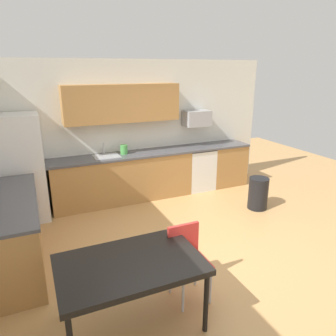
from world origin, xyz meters
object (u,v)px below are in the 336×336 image
at_px(microwave, 197,118).
at_px(kettle, 124,150).
at_px(refrigerator, 20,169).
at_px(trash_bin, 258,193).
at_px(chair_near_table, 187,256).
at_px(oven_range, 198,168).
at_px(dining_table, 130,267).

relative_size(microwave, kettle, 2.70).
distance_m(refrigerator, trash_bin, 4.24).
bearing_deg(microwave, chair_near_table, -120.21).
xyz_separation_m(trash_bin, kettle, (-2.13, 1.45, 0.72)).
relative_size(oven_range, microwave, 1.69).
bearing_deg(chair_near_table, dining_table, -166.68).
distance_m(chair_near_table, trash_bin, 2.80).
distance_m(oven_range, dining_table, 4.03).
height_order(refrigerator, trash_bin, refrigerator).
distance_m(refrigerator, kettle, 1.85).
relative_size(refrigerator, microwave, 3.38).
height_order(microwave, chair_near_table, microwave).
bearing_deg(microwave, oven_range, -90.00).
bearing_deg(dining_table, refrigerator, 107.32).
xyz_separation_m(microwave, kettle, (-1.62, -0.05, -0.51)).
bearing_deg(dining_table, oven_range, 51.39).
height_order(refrigerator, oven_range, refrigerator).
bearing_deg(dining_table, chair_near_table, 13.32).
height_order(oven_range, microwave, microwave).
xyz_separation_m(oven_range, microwave, (-0.00, 0.10, 1.07)).
relative_size(dining_table, kettle, 7.00).
distance_m(microwave, chair_near_table, 3.70).
bearing_deg(oven_range, refrigerator, -178.68).
height_order(microwave, trash_bin, microwave).
height_order(microwave, dining_table, microwave).
bearing_deg(refrigerator, trash_bin, -18.34).
distance_m(refrigerator, dining_table, 3.22).
xyz_separation_m(oven_range, chair_near_table, (-1.79, -2.97, 0.05)).
distance_m(dining_table, chair_near_table, 0.76).
bearing_deg(oven_range, microwave, 90.00).
bearing_deg(refrigerator, chair_near_table, -59.90).
relative_size(oven_range, chair_near_table, 1.07).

